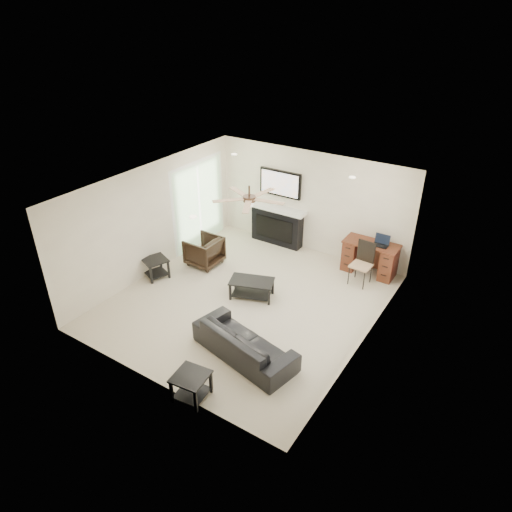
# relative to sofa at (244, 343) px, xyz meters

# --- Properties ---
(room_shell) EXTENTS (5.50, 5.54, 2.52)m
(room_shell) POSITION_rel_sofa_xyz_m (-0.71, 1.50, 1.40)
(room_shell) COLOR beige
(room_shell) RESTS_ON ground
(sofa) EXTENTS (2.08, 1.17, 0.57)m
(sofa) POSITION_rel_sofa_xyz_m (0.00, 0.00, 0.00)
(sofa) COLOR black
(sofa) RESTS_ON ground
(armchair) EXTENTS (0.76, 0.73, 0.68)m
(armchair) POSITION_rel_sofa_xyz_m (-2.60, 2.15, 0.05)
(armchair) COLOR black
(armchair) RESTS_ON ground
(coffee_table) EXTENTS (1.02, 0.78, 0.40)m
(coffee_table) POSITION_rel_sofa_xyz_m (-0.90, 1.60, -0.09)
(coffee_table) COLOR black
(coffee_table) RESTS_ON ground
(end_table_near) EXTENTS (0.58, 0.58, 0.45)m
(end_table_near) POSITION_rel_sofa_xyz_m (-0.15, -1.25, -0.06)
(end_table_near) COLOR black
(end_table_near) RESTS_ON ground
(end_table_left) EXTENTS (0.65, 0.65, 0.45)m
(end_table_left) POSITION_rel_sofa_xyz_m (-3.15, 1.10, -0.06)
(end_table_left) COLOR black
(end_table_left) RESTS_ON ground
(fireplace_unit) EXTENTS (1.52, 0.34, 1.91)m
(fireplace_unit) POSITION_rel_sofa_xyz_m (-1.72, 4.00, 0.67)
(fireplace_unit) COLOR black
(fireplace_unit) RESTS_ON ground
(desk) EXTENTS (1.22, 0.56, 0.76)m
(desk) POSITION_rel_sofa_xyz_m (0.80, 3.88, 0.09)
(desk) COLOR #442811
(desk) RESTS_ON ground
(desk_chair) EXTENTS (0.45, 0.47, 0.97)m
(desk_chair) POSITION_rel_sofa_xyz_m (0.80, 3.33, 0.20)
(desk_chair) COLOR black
(desk_chair) RESTS_ON ground
(laptop) EXTENTS (0.33, 0.24, 0.23)m
(laptop) POSITION_rel_sofa_xyz_m (1.00, 3.86, 0.59)
(laptop) COLOR black
(laptop) RESTS_ON desk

